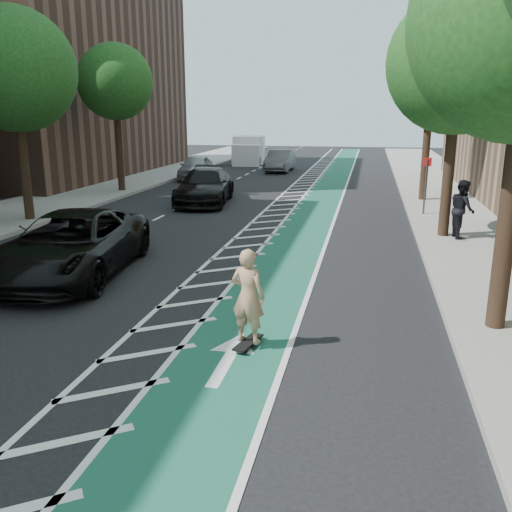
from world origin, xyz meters
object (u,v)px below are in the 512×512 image
(suv_near, at_px, (71,245))
(suv_far, at_px, (205,186))
(skateboarder, at_px, (248,296))
(barrel_a, at_px, (140,231))

(suv_near, relative_size, suv_far, 1.07)
(skateboarder, xyz_separation_m, suv_far, (-5.64, 15.81, -0.19))
(suv_far, bearing_deg, barrel_a, -95.59)
(suv_near, xyz_separation_m, suv_far, (0.00, 12.22, -0.02))
(skateboarder, relative_size, suv_far, 0.31)
(suv_near, height_order, barrel_a, suv_near)
(suv_near, height_order, suv_far, suv_near)
(skateboarder, bearing_deg, suv_near, -18.81)
(skateboarder, distance_m, barrel_a, 9.33)
(barrel_a, bearing_deg, suv_near, -92.89)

